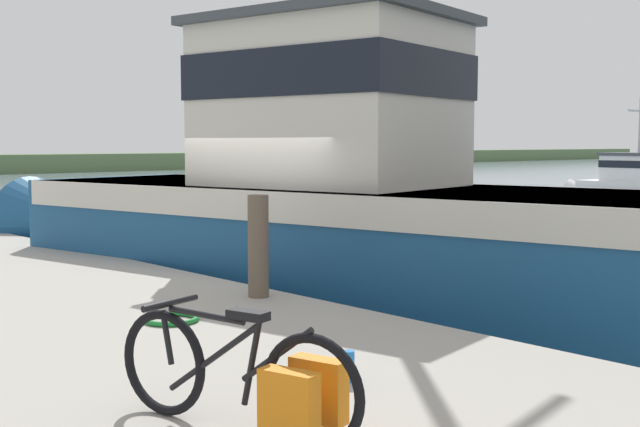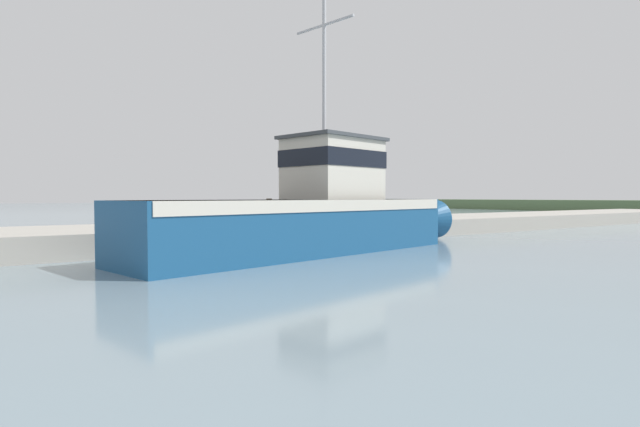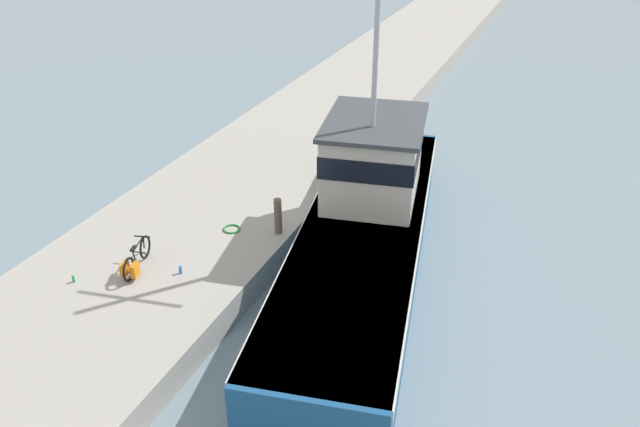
% 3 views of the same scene
% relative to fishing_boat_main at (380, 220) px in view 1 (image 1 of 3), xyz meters
% --- Properties ---
extents(ground_plane, '(320.00, 320.00, 0.00)m').
position_rel_fishing_boat_main_xyz_m(ground_plane, '(-0.83, 0.93, -1.43)').
color(ground_plane, gray).
extents(far_shoreline, '(180.00, 5.00, 1.52)m').
position_rel_fishing_boat_main_xyz_m(far_shoreline, '(29.17, 58.26, -0.68)').
color(far_shoreline, '#567047').
rests_on(far_shoreline, ground_plane).
extents(fishing_boat_main, '(5.35, 15.14, 9.33)m').
position_rel_fishing_boat_main_xyz_m(fishing_boat_main, '(0.00, 0.00, 0.00)').
color(fishing_boat_main, navy).
rests_on(fishing_boat_main, ground_plane).
extents(boat_red_outer, '(2.30, 6.06, 4.25)m').
position_rel_fishing_boat_main_xyz_m(boat_red_outer, '(23.05, 7.63, -0.63)').
color(boat_red_outer, silver).
rests_on(boat_red_outer, ground_plane).
extents(bicycle_touring, '(0.69, 1.65, 0.71)m').
position_rel_fishing_boat_main_xyz_m(bicycle_touring, '(-4.98, -3.75, -0.30)').
color(bicycle_touring, black).
rests_on(bicycle_touring, dock_pier).
extents(mooring_post, '(0.22, 0.22, 1.08)m').
position_rel_fishing_boat_main_xyz_m(mooring_post, '(-2.46, -0.55, -0.08)').
color(mooring_post, brown).
rests_on(mooring_post, dock_pier).
extents(hose_coil, '(0.51, 0.51, 0.05)m').
position_rel_fishing_boat_main_xyz_m(hose_coil, '(-3.78, -0.95, -0.60)').
color(hose_coil, '#197A2D').
rests_on(hose_coil, dock_pier).
extents(water_bottle_by_bike, '(0.08, 0.08, 0.21)m').
position_rel_fishing_boat_main_xyz_m(water_bottle_by_bike, '(-3.88, -3.36, -0.52)').
color(water_bottle_by_bike, blue).
rests_on(water_bottle_by_bike, dock_pier).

